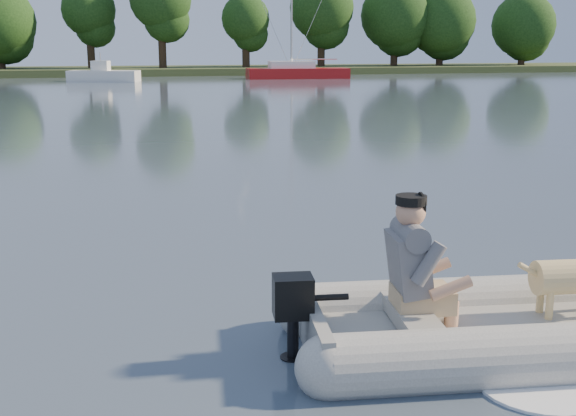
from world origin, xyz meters
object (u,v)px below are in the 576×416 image
object	(u,v)px
dinghy	(496,279)
man	(411,259)
dog	(568,283)
motorboat	(103,68)
sailboat	(297,72)

from	to	relation	value
dinghy	man	distance (m)	0.78
man	dog	world-z (taller)	man
motorboat	dinghy	bearing A→B (deg)	-69.51
man	motorboat	size ratio (longest dim) A/B	0.22
dinghy	motorboat	bearing A→B (deg)	100.90
dinghy	sailboat	size ratio (longest dim) A/B	0.45
dinghy	man	size ratio (longest dim) A/B	4.26
dinghy	sailboat	world-z (taller)	sailboat
dinghy	motorboat	xyz separation A→B (m)	(-2.64, 49.19, 0.35)
dinghy	motorboat	distance (m)	49.26
man	sailboat	bearing A→B (deg)	83.46
motorboat	sailboat	world-z (taller)	sailboat
dinghy	man	world-z (taller)	man
man	sailboat	xyz separation A→B (m)	(12.88, 50.29, -0.35)
man	dog	xyz separation A→B (m)	(1.43, -0.20, -0.28)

